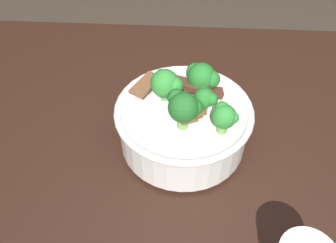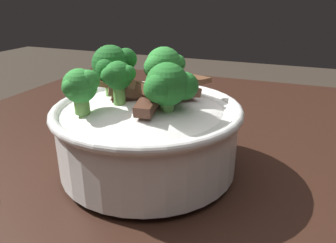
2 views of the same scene
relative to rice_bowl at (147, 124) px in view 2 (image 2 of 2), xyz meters
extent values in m
cube|color=black|center=(-0.46, -0.35, -0.50)|extent=(0.07, 0.07, 0.76)
cylinder|color=white|center=(0.00, 0.00, -0.06)|extent=(0.10, 0.10, 0.01)
cylinder|color=white|center=(0.00, 0.00, -0.02)|extent=(0.22, 0.22, 0.08)
torus|color=white|center=(0.00, 0.00, 0.02)|extent=(0.23, 0.23, 0.01)
ellipsoid|color=white|center=(0.00, 0.00, 0.01)|extent=(0.20, 0.20, 0.05)
cube|color=#4C2B1E|center=(0.04, 0.02, 0.04)|extent=(0.05, 0.02, 0.02)
cube|color=#563323|center=(0.01, -0.02, 0.04)|extent=(0.04, 0.05, 0.02)
cube|color=brown|center=(-0.07, 0.03, 0.05)|extent=(0.05, 0.06, 0.01)
cube|color=#563323|center=(0.00, 0.03, 0.05)|extent=(0.08, 0.06, 0.03)
cube|color=brown|center=(0.01, 0.00, 0.04)|extent=(0.05, 0.06, 0.02)
cube|color=brown|center=(0.00, -0.03, 0.05)|extent=(0.04, 0.06, 0.01)
cylinder|color=#6BA84C|center=(0.03, -0.02, 0.04)|extent=(0.01, 0.01, 0.03)
sphere|color=#237028|center=(0.03, -0.02, 0.07)|extent=(0.03, 0.03, 0.03)
sphere|color=#237028|center=(0.04, -0.02, 0.07)|extent=(0.02, 0.02, 0.02)
sphere|color=#237028|center=(0.03, -0.01, 0.07)|extent=(0.02, 0.02, 0.02)
cylinder|color=#6BA84C|center=(0.06, -0.05, 0.04)|extent=(0.02, 0.02, 0.02)
sphere|color=#2D8433|center=(0.06, -0.05, 0.06)|extent=(0.04, 0.04, 0.04)
sphere|color=#2D8433|center=(0.07, -0.05, 0.06)|extent=(0.02, 0.02, 0.02)
sphere|color=#2D8433|center=(0.06, -0.04, 0.07)|extent=(0.02, 0.02, 0.02)
cylinder|color=#6BA84C|center=(0.00, -0.05, 0.04)|extent=(0.02, 0.02, 0.03)
sphere|color=#1E6023|center=(0.00, -0.05, 0.07)|extent=(0.05, 0.05, 0.05)
sphere|color=#1E6023|center=(0.01, -0.04, 0.07)|extent=(0.03, 0.03, 0.03)
sphere|color=#1E6023|center=(-0.01, -0.03, 0.08)|extent=(0.03, 0.03, 0.03)
cylinder|color=#5B9947|center=(0.03, 0.04, 0.04)|extent=(0.02, 0.02, 0.02)
sphere|color=#237028|center=(0.03, 0.04, 0.06)|extent=(0.05, 0.05, 0.05)
sphere|color=#237028|center=(0.04, 0.03, 0.06)|extent=(0.03, 0.03, 0.03)
sphere|color=#237028|center=(0.02, 0.05, 0.06)|extent=(0.03, 0.03, 0.03)
cylinder|color=#5B9947|center=(-0.03, 0.01, 0.04)|extent=(0.01, 0.01, 0.03)
sphere|color=#2D8433|center=(-0.03, 0.01, 0.07)|extent=(0.05, 0.05, 0.05)
sphere|color=#2D8433|center=(-0.02, 0.01, 0.07)|extent=(0.03, 0.03, 0.03)
sphere|color=#2D8433|center=(-0.04, 0.02, 0.07)|extent=(0.02, 0.02, 0.02)
camera|label=1|loc=(0.00, -0.41, 0.42)|focal=36.24mm
camera|label=2|loc=(0.33, 0.16, 0.15)|focal=34.31mm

